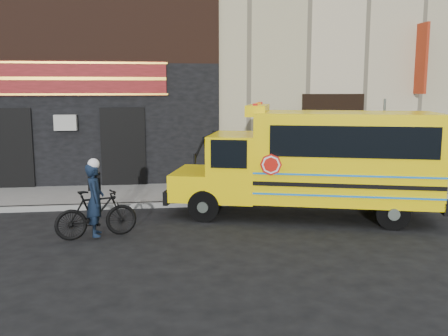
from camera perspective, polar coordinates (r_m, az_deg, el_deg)
ground at (r=11.99m, az=2.61°, el=-7.10°), size 120.00×120.00×0.00m
curb at (r=14.45m, az=0.80°, el=-3.96°), size 40.00×0.20×0.15m
sidewalk at (r=15.91m, az=0.01°, el=-2.75°), size 40.00×3.00×0.15m
building at (r=22.05m, az=-2.37°, el=16.35°), size 20.00×10.70×12.00m
school_bus at (r=13.15m, az=10.68°, el=0.93°), size 7.22×4.02×2.92m
sign_pole at (r=15.26m, az=17.70°, el=2.43°), size 0.07×0.27×3.04m
bicycle at (r=11.62m, az=-14.39°, el=-5.10°), size 1.90×1.02×1.10m
cyclist at (r=11.57m, az=-14.52°, el=-3.76°), size 0.47×0.65×1.65m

